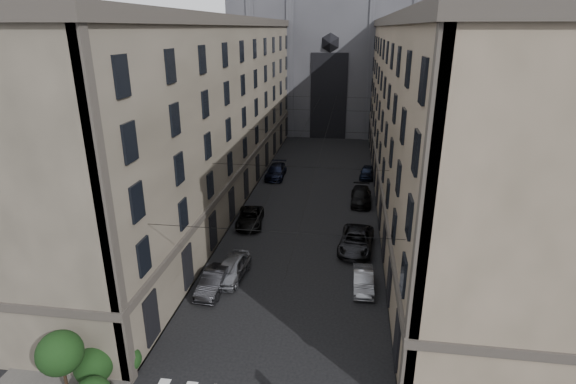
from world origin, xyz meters
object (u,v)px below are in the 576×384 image
at_px(car_left_near, 232,268).
at_px(car_left_midnear, 214,282).
at_px(car_left_far, 276,171).
at_px(car_right_midfar, 361,196).
at_px(car_left_midfar, 250,218).
at_px(car_right_near, 363,280).
at_px(gothic_tower, 334,27).
at_px(car_right_midnear, 356,241).
at_px(car_right_far, 367,172).

xyz_separation_m(car_left_near, car_left_midnear, (-0.83, -1.87, -0.09)).
relative_size(car_left_far, car_right_midfar, 1.04).
distance_m(car_left_midfar, car_right_near, 14.41).
distance_m(gothic_tower, car_right_midfar, 44.49).
height_order(car_left_midfar, car_right_midfar, car_right_midfar).
bearing_deg(car_left_midnear, car_right_near, 11.50).
bearing_deg(car_left_far, car_left_near, -88.75).
relative_size(car_left_midnear, car_right_midnear, 0.76).
bearing_deg(car_left_near, car_right_midnear, 37.38).
distance_m(car_left_near, car_right_far, 28.03).
relative_size(car_left_midnear, car_right_far, 1.07).
bearing_deg(gothic_tower, car_right_far, -78.96).
bearing_deg(car_left_midfar, car_right_midnear, -27.45).
xyz_separation_m(car_left_midnear, car_left_midfar, (0.04, 11.62, -0.02)).
height_order(gothic_tower, car_left_midnear, gothic_tower).
relative_size(car_right_midnear, car_right_far, 1.42).
relative_size(car_left_near, car_right_midfar, 0.92).
distance_m(car_right_near, car_right_midnear, 6.12).
bearing_deg(car_left_midnear, car_right_far, 69.54).
distance_m(car_left_midnear, car_right_far, 30.08).
bearing_deg(car_left_midfar, car_left_far, 82.81).
bearing_deg(gothic_tower, car_right_midfar, -82.51).
bearing_deg(gothic_tower, car_right_near, -84.73).
distance_m(car_right_midfar, car_right_far, 9.01).
xyz_separation_m(car_left_near, car_right_midnear, (9.24, 6.01, -0.01)).
bearing_deg(car_left_midnear, car_left_near, 67.93).
distance_m(gothic_tower, car_left_far, 37.78).
xyz_separation_m(car_left_near, car_right_far, (10.61, 25.95, -0.12)).
bearing_deg(car_right_far, car_left_midfar, -118.55).
bearing_deg(car_right_near, gothic_tower, 93.99).
distance_m(gothic_tower, car_left_midfar, 51.20).
bearing_deg(car_left_near, car_right_far, 72.07).
height_order(car_right_near, car_right_midfar, car_right_midfar).
distance_m(car_left_midfar, car_left_far, 14.65).
xyz_separation_m(gothic_tower, car_right_far, (6.20, -31.79, -17.09)).
xyz_separation_m(car_left_far, car_right_near, (10.49, -24.47, -0.13)).
relative_size(car_right_near, car_right_midfar, 0.76).
bearing_deg(car_right_far, car_left_far, -165.63).
xyz_separation_m(car_left_midnear, car_right_near, (10.57, 1.79, -0.07)).
bearing_deg(car_right_midnear, car_right_far, 91.70).
distance_m(car_right_near, car_right_midfar, 17.06).
bearing_deg(car_left_near, car_left_midfar, 98.95).
bearing_deg(car_left_midfar, car_left_near, -92.39).
height_order(car_left_midfar, car_right_near, car_left_midfar).
height_order(car_left_near, car_right_midfar, car_left_near).
bearing_deg(car_left_far, car_right_midnear, -61.99).
distance_m(car_left_far, car_right_midnear, 20.92).
bearing_deg(car_right_midfar, car_left_far, 145.83).
xyz_separation_m(gothic_tower, car_right_midnear, (4.82, -51.72, -16.98)).
bearing_deg(car_right_midnear, car_left_midnear, -136.30).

